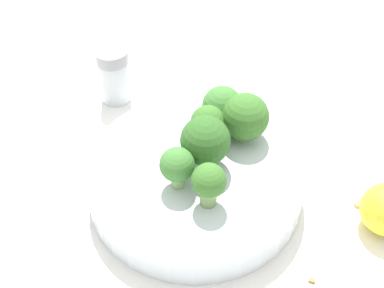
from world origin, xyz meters
TOP-DOWN VIEW (x-y plane):
  - ground_plane at (0.00, 0.00)m, footprint 3.00×3.00m
  - bowl at (0.00, 0.00)m, footprint 0.23×0.23m
  - broccoli_floret_0 at (0.04, -0.05)m, footprint 0.05×0.05m
  - broccoli_floret_1 at (-0.03, 0.02)m, footprint 0.03×0.03m
  - broccoli_floret_2 at (0.04, -0.01)m, footprint 0.04×0.04m
  - broccoli_floret_3 at (0.00, -0.01)m, footprint 0.05×0.05m
  - broccoli_floret_4 at (-0.05, -0.01)m, footprint 0.03×0.03m
  - broccoli_floret_5 at (0.06, -0.03)m, footprint 0.04×0.04m
  - pepper_shaker at (0.16, 0.10)m, footprint 0.04×0.04m
  - lemon_wedge at (-0.04, -0.19)m, footprint 0.05×0.05m
  - almond_crumb_1 at (0.13, 0.01)m, footprint 0.01×0.01m
  - almond_crumb_2 at (-0.02, -0.18)m, footprint 0.01×0.01m
  - almond_crumb_4 at (-0.11, -0.11)m, footprint 0.01×0.01m

SIDE VIEW (x-z plane):
  - ground_plane at x=0.00m, z-range 0.00..0.00m
  - almond_crumb_1 at x=0.13m, z-range 0.00..0.01m
  - almond_crumb_4 at x=-0.11m, z-range 0.00..0.01m
  - almond_crumb_2 at x=-0.02m, z-range 0.00..0.01m
  - bowl at x=0.00m, z-range 0.00..0.05m
  - lemon_wedge at x=-0.04m, z-range 0.00..0.05m
  - pepper_shaker at x=0.16m, z-range 0.00..0.08m
  - broccoli_floret_2 at x=0.04m, z-range 0.05..0.09m
  - broccoli_floret_5 at x=0.06m, z-range 0.05..0.10m
  - broccoli_floret_1 at x=-0.03m, z-range 0.05..0.10m
  - broccoli_floret_0 at x=0.04m, z-range 0.05..0.10m
  - broccoli_floret_4 at x=-0.05m, z-range 0.05..0.10m
  - broccoli_floret_3 at x=0.00m, z-range 0.05..0.11m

